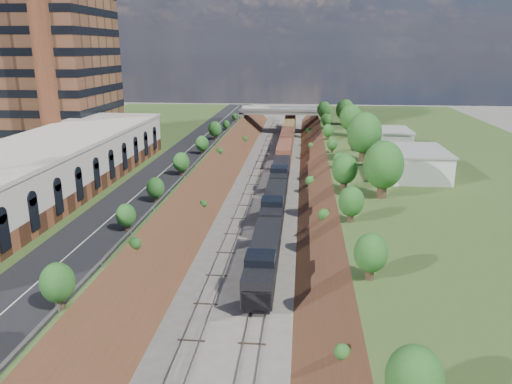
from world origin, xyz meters
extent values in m
cube|color=#405B25|center=(-33.00, 60.00, 2.50)|extent=(44.00, 180.00, 5.00)
cube|color=#405B25|center=(33.00, 60.00, 2.50)|extent=(44.00, 180.00, 5.00)
cube|color=brown|center=(-11.00, 60.00, 0.00)|extent=(10.00, 180.00, 10.00)
cube|color=brown|center=(11.00, 60.00, 0.00)|extent=(10.00, 180.00, 10.00)
cube|color=gray|center=(-2.60, 60.00, 0.09)|extent=(1.58, 180.00, 0.18)
cube|color=gray|center=(2.60, 60.00, 0.09)|extent=(1.58, 180.00, 0.18)
cube|color=black|center=(-15.50, 60.00, 5.05)|extent=(8.00, 180.00, 0.10)
cube|color=#99999E|center=(-11.40, 60.00, 5.55)|extent=(0.06, 171.00, 0.30)
cube|color=brown|center=(-28.00, 38.00, 6.10)|extent=(14.00, 62.00, 2.20)
cube|color=beige|center=(-28.00, 38.00, 9.35)|extent=(14.00, 62.00, 4.30)
cube|color=beige|center=(-28.00, 38.00, 11.75)|extent=(14.30, 62.30, 0.50)
cube|color=brown|center=(-44.00, 72.00, 27.00)|extent=(22.00, 22.00, 44.00)
cylinder|color=brown|center=(-36.00, 56.00, 25.00)|extent=(3.20, 3.20, 40.00)
cube|color=gray|center=(-11.50, 122.00, 3.10)|extent=(1.50, 8.00, 6.20)
cube|color=gray|center=(11.50, 122.00, 3.10)|extent=(1.50, 8.00, 6.20)
cube|color=gray|center=(0.00, 122.00, 6.20)|extent=(24.00, 8.00, 1.00)
cube|color=gray|center=(0.00, 118.00, 7.00)|extent=(24.00, 0.30, 0.80)
cube|color=gray|center=(0.00, 126.00, 7.00)|extent=(24.00, 0.30, 0.80)
cube|color=silver|center=(23.50, 52.00, 7.00)|extent=(9.00, 12.00, 4.00)
cube|color=silver|center=(23.00, 74.00, 6.80)|extent=(8.00, 10.00, 3.60)
cylinder|color=#473323|center=(17.00, 40.00, 6.31)|extent=(1.30, 1.30, 2.62)
ellipsoid|color=#235C20|center=(17.00, 40.00, 9.46)|extent=(5.25, 5.25, 6.30)
cylinder|color=#473323|center=(-11.80, 20.00, 5.61)|extent=(0.66, 0.66, 1.22)
ellipsoid|color=#235C20|center=(-11.80, 20.00, 7.08)|extent=(2.45, 2.45, 2.94)
cube|color=black|center=(2.60, 19.17, 0.45)|extent=(2.40, 4.00, 0.90)
cube|color=black|center=(2.60, 25.14, 2.34)|extent=(2.99, 17.95, 2.89)
cube|color=black|center=(2.60, 17.67, 1.80)|extent=(2.75, 3.00, 1.80)
cube|color=silver|center=(2.60, 17.67, 2.80)|extent=(2.75, 3.00, 0.15)
cube|color=black|center=(2.60, 20.67, 4.10)|extent=(2.93, 3.10, 0.90)
cube|color=black|center=(2.60, 44.10, 2.34)|extent=(2.99, 17.95, 2.89)
cube|color=black|center=(2.60, 63.05, 2.34)|extent=(2.99, 17.95, 2.89)
cube|color=brown|center=(2.60, 104.94, 2.70)|extent=(2.99, 63.84, 3.59)
camera|label=1|loc=(6.43, -24.48, 24.08)|focal=35.00mm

